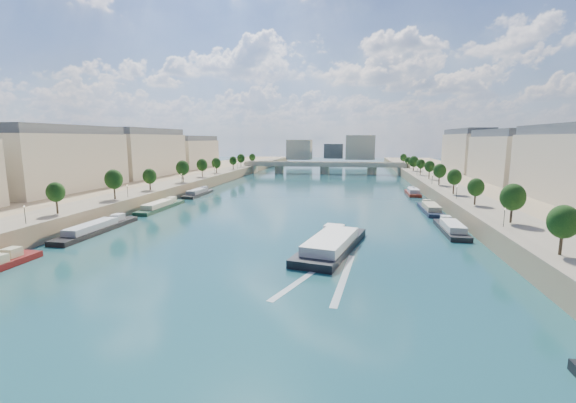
% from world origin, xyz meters
% --- Properties ---
extents(ground, '(700.00, 700.00, 0.00)m').
position_xyz_m(ground, '(0.00, 100.00, 0.00)').
color(ground, '#0E2F3D').
rests_on(ground, ground).
extents(quay_left, '(44.00, 520.00, 5.00)m').
position_xyz_m(quay_left, '(-72.00, 100.00, 2.50)').
color(quay_left, '#9E8460').
rests_on(quay_left, ground).
extents(quay_right, '(44.00, 520.00, 5.00)m').
position_xyz_m(quay_right, '(72.00, 100.00, 2.50)').
color(quay_right, '#9E8460').
rests_on(quay_right, ground).
extents(pave_left, '(14.00, 520.00, 0.10)m').
position_xyz_m(pave_left, '(-57.00, 100.00, 5.05)').
color(pave_left, gray).
rests_on(pave_left, quay_left).
extents(pave_right, '(14.00, 520.00, 0.10)m').
position_xyz_m(pave_right, '(57.00, 100.00, 5.05)').
color(pave_right, gray).
rests_on(pave_right, quay_right).
extents(trees_left, '(4.80, 268.80, 8.26)m').
position_xyz_m(trees_left, '(-55.00, 102.00, 10.48)').
color(trees_left, '#382B1E').
rests_on(trees_left, ground).
extents(trees_right, '(4.80, 268.80, 8.26)m').
position_xyz_m(trees_right, '(55.00, 110.00, 10.48)').
color(trees_right, '#382B1E').
rests_on(trees_right, ground).
extents(lamps_left, '(0.36, 200.36, 4.28)m').
position_xyz_m(lamps_left, '(-52.50, 90.00, 7.78)').
color(lamps_left, black).
rests_on(lamps_left, ground).
extents(lamps_right, '(0.36, 200.36, 4.28)m').
position_xyz_m(lamps_right, '(52.50, 105.00, 7.78)').
color(lamps_right, black).
rests_on(lamps_right, ground).
extents(buildings_left, '(16.00, 226.00, 23.20)m').
position_xyz_m(buildings_left, '(-85.00, 112.00, 16.45)').
color(buildings_left, beige).
rests_on(buildings_left, ground).
extents(buildings_right, '(16.00, 226.00, 23.20)m').
position_xyz_m(buildings_right, '(85.00, 112.00, 16.45)').
color(buildings_right, beige).
rests_on(buildings_right, ground).
extents(skyline, '(79.00, 42.00, 22.00)m').
position_xyz_m(skyline, '(3.19, 319.52, 14.66)').
color(skyline, beige).
rests_on(skyline, ground).
extents(bridge, '(112.00, 12.00, 8.15)m').
position_xyz_m(bridge, '(0.00, 222.85, 5.08)').
color(bridge, '#C1B79E').
rests_on(bridge, ground).
extents(tour_barge, '(15.31, 32.17, 4.21)m').
position_xyz_m(tour_barge, '(15.73, 38.32, 1.23)').
color(tour_barge, black).
rests_on(tour_barge, ground).
extents(wake, '(13.11, 26.00, 0.04)m').
position_xyz_m(wake, '(15.73, 21.80, 0.02)').
color(wake, silver).
rests_on(wake, ground).
extents(moored_barges_left, '(5.00, 155.44, 3.60)m').
position_xyz_m(moored_barges_left, '(-45.50, 46.04, 0.84)').
color(moored_barges_left, '#171C33').
rests_on(moored_barges_left, ground).
extents(moored_barges_right, '(5.00, 162.94, 3.60)m').
position_xyz_m(moored_barges_right, '(45.50, 61.03, 0.84)').
color(moored_barges_right, black).
rests_on(moored_barges_right, ground).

